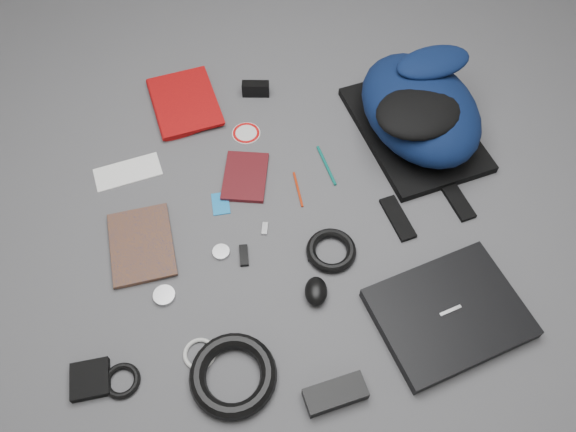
{
  "coord_description": "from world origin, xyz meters",
  "views": [
    {
      "loc": [
        -0.01,
        -0.84,
        1.34
      ],
      "look_at": [
        0.0,
        0.0,
        0.02
      ],
      "focal_mm": 35.0,
      "sensor_mm": 36.0,
      "label": 1
    }
  ],
  "objects_px": {
    "mouse": "(316,291)",
    "compact_camera": "(256,89)",
    "pouch": "(90,380)",
    "laptop": "(449,313)",
    "dvd_case": "(245,177)",
    "backpack": "(420,108)",
    "comic_book": "(110,251)",
    "textbook_red": "(154,110)",
    "power_brick": "(335,394)"
  },
  "relations": [
    {
      "from": "textbook_red",
      "to": "pouch",
      "type": "xyz_separation_m",
      "value": [
        -0.05,
        -0.86,
        -0.0
      ]
    },
    {
      "from": "textbook_red",
      "to": "compact_camera",
      "type": "height_order",
      "value": "compact_camera"
    },
    {
      "from": "laptop",
      "to": "pouch",
      "type": "relative_size",
      "value": 4.0
    },
    {
      "from": "mouse",
      "to": "laptop",
      "type": "bearing_deg",
      "value": -8.72
    },
    {
      "from": "textbook_red",
      "to": "dvd_case",
      "type": "distance_m",
      "value": 0.4
    },
    {
      "from": "compact_camera",
      "to": "mouse",
      "type": "relative_size",
      "value": 1.07
    },
    {
      "from": "dvd_case",
      "to": "compact_camera",
      "type": "distance_m",
      "value": 0.34
    },
    {
      "from": "backpack",
      "to": "textbook_red",
      "type": "xyz_separation_m",
      "value": [
        -0.82,
        0.09,
        -0.09
      ]
    },
    {
      "from": "laptop",
      "to": "dvd_case",
      "type": "xyz_separation_m",
      "value": [
        -0.52,
        0.44,
        -0.01
      ]
    },
    {
      "from": "mouse",
      "to": "compact_camera",
      "type": "bearing_deg",
      "value": 105.14
    },
    {
      "from": "dvd_case",
      "to": "mouse",
      "type": "relative_size",
      "value": 2.14
    },
    {
      "from": "dvd_case",
      "to": "laptop",
      "type": "bearing_deg",
      "value": -35.12
    },
    {
      "from": "mouse",
      "to": "power_brick",
      "type": "bearing_deg",
      "value": -80.36
    },
    {
      "from": "backpack",
      "to": "power_brick",
      "type": "distance_m",
      "value": 0.87
    },
    {
      "from": "textbook_red",
      "to": "compact_camera",
      "type": "distance_m",
      "value": 0.33
    },
    {
      "from": "pouch",
      "to": "power_brick",
      "type": "bearing_deg",
      "value": -4.19
    },
    {
      "from": "dvd_case",
      "to": "power_brick",
      "type": "xyz_separation_m",
      "value": [
        0.23,
        -0.64,
        0.01
      ]
    },
    {
      "from": "laptop",
      "to": "textbook_red",
      "type": "xyz_separation_m",
      "value": [
        -0.82,
        0.7,
        -0.0
      ]
    },
    {
      "from": "backpack",
      "to": "comic_book",
      "type": "height_order",
      "value": "backpack"
    },
    {
      "from": "backpack",
      "to": "pouch",
      "type": "distance_m",
      "value": 1.16
    },
    {
      "from": "textbook_red",
      "to": "compact_camera",
      "type": "relative_size",
      "value": 3.07
    },
    {
      "from": "laptop",
      "to": "comic_book",
      "type": "xyz_separation_m",
      "value": [
        -0.88,
        0.19,
        -0.01
      ]
    },
    {
      "from": "dvd_case",
      "to": "power_brick",
      "type": "bearing_deg",
      "value": -65.37
    },
    {
      "from": "backpack",
      "to": "mouse",
      "type": "xyz_separation_m",
      "value": [
        -0.33,
        -0.55,
        -0.08
      ]
    },
    {
      "from": "dvd_case",
      "to": "pouch",
      "type": "xyz_separation_m",
      "value": [
        -0.35,
        -0.6,
        0.0
      ]
    },
    {
      "from": "dvd_case",
      "to": "compact_camera",
      "type": "xyz_separation_m",
      "value": [
        0.03,
        0.34,
        0.02
      ]
    },
    {
      "from": "textbook_red",
      "to": "power_brick",
      "type": "bearing_deg",
      "value": -77.74
    },
    {
      "from": "textbook_red",
      "to": "comic_book",
      "type": "xyz_separation_m",
      "value": [
        -0.06,
        -0.51,
        -0.01
      ]
    },
    {
      "from": "mouse",
      "to": "pouch",
      "type": "xyz_separation_m",
      "value": [
        -0.54,
        -0.22,
        -0.01
      ]
    },
    {
      "from": "comic_book",
      "to": "laptop",
      "type": "bearing_deg",
      "value": -25.55
    },
    {
      "from": "laptop",
      "to": "textbook_red",
      "type": "relative_size",
      "value": 1.34
    },
    {
      "from": "power_brick",
      "to": "textbook_red",
      "type": "bearing_deg",
      "value": 102.91
    },
    {
      "from": "laptop",
      "to": "comic_book",
      "type": "bearing_deg",
      "value": 145.05
    },
    {
      "from": "power_brick",
      "to": "pouch",
      "type": "distance_m",
      "value": 0.58
    },
    {
      "from": "compact_camera",
      "to": "mouse",
      "type": "distance_m",
      "value": 0.74
    },
    {
      "from": "backpack",
      "to": "comic_book",
      "type": "xyz_separation_m",
      "value": [
        -0.88,
        -0.42,
        -0.09
      ]
    },
    {
      "from": "power_brick",
      "to": "backpack",
      "type": "bearing_deg",
      "value": 52.75
    },
    {
      "from": "textbook_red",
      "to": "power_brick",
      "type": "distance_m",
      "value": 1.04
    },
    {
      "from": "compact_camera",
      "to": "pouch",
      "type": "xyz_separation_m",
      "value": [
        -0.37,
        -0.94,
        -0.01
      ]
    },
    {
      "from": "compact_camera",
      "to": "power_brick",
      "type": "distance_m",
      "value": 1.0
    },
    {
      "from": "laptop",
      "to": "backpack",
      "type": "bearing_deg",
      "value": 67.76
    },
    {
      "from": "laptop",
      "to": "power_brick",
      "type": "height_order",
      "value": "same"
    },
    {
      "from": "comic_book",
      "to": "dvd_case",
      "type": "bearing_deg",
      "value": 21.6
    },
    {
      "from": "laptop",
      "to": "comic_book",
      "type": "distance_m",
      "value": 0.9
    },
    {
      "from": "laptop",
      "to": "mouse",
      "type": "bearing_deg",
      "value": 146.69
    },
    {
      "from": "dvd_case",
      "to": "compact_camera",
      "type": "height_order",
      "value": "compact_camera"
    },
    {
      "from": "mouse",
      "to": "backpack",
      "type": "bearing_deg",
      "value": 61.31
    },
    {
      "from": "backpack",
      "to": "textbook_red",
      "type": "height_order",
      "value": "backpack"
    },
    {
      "from": "comic_book",
      "to": "mouse",
      "type": "xyz_separation_m",
      "value": [
        0.55,
        -0.13,
        0.01
      ]
    },
    {
      "from": "textbook_red",
      "to": "compact_camera",
      "type": "bearing_deg",
      "value": -4.18
    }
  ]
}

